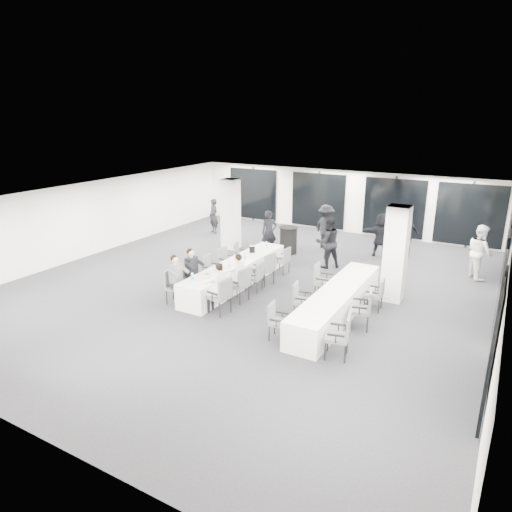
# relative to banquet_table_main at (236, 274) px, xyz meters

# --- Properties ---
(room) EXTENTS (14.04, 16.04, 2.84)m
(room) POSITION_rel_banquet_table_main_xyz_m (1.31, 1.35, 1.01)
(room) COLOR #242429
(room) RESTS_ON ground
(column_left) EXTENTS (0.60, 0.60, 2.80)m
(column_left) POSITION_rel_banquet_table_main_xyz_m (-2.38, 3.44, 1.02)
(column_left) COLOR silver
(column_left) RESTS_ON floor
(column_right) EXTENTS (0.60, 0.60, 2.80)m
(column_right) POSITION_rel_banquet_table_main_xyz_m (4.62, 1.24, 1.02)
(column_right) COLOR silver
(column_right) RESTS_ON floor
(banquet_table_main) EXTENTS (0.90, 5.00, 0.75)m
(banquet_table_main) POSITION_rel_banquet_table_main_xyz_m (0.00, 0.00, 0.00)
(banquet_table_main) COLOR white
(banquet_table_main) RESTS_ON floor
(banquet_table_side) EXTENTS (0.90, 5.00, 0.75)m
(banquet_table_side) POSITION_rel_banquet_table_main_xyz_m (3.59, -0.64, 0.00)
(banquet_table_side) COLOR white
(banquet_table_side) RESTS_ON floor
(cocktail_table) EXTENTS (0.76, 0.76, 1.05)m
(cocktail_table) POSITION_rel_banquet_table_main_xyz_m (-0.04, 3.92, 0.16)
(cocktail_table) COLOR black
(cocktail_table) RESTS_ON floor
(chair_main_left_near) EXTENTS (0.59, 0.62, 0.98)m
(chair_main_left_near) POSITION_rel_banquet_table_main_xyz_m (-0.83, -2.07, 0.18)
(chair_main_left_near) COLOR #57595F
(chair_main_left_near) RESTS_ON floor
(chair_main_left_second) EXTENTS (0.49, 0.53, 0.87)m
(chair_main_left_second) POSITION_rel_banquet_table_main_xyz_m (-0.83, -1.33, 0.12)
(chair_main_left_second) COLOR #57595F
(chair_main_left_second) RESTS_ON floor
(chair_main_left_mid) EXTENTS (0.47, 0.52, 0.91)m
(chair_main_left_mid) POSITION_rel_banquet_table_main_xyz_m (-0.83, -0.25, 0.15)
(chair_main_left_mid) COLOR #57595F
(chair_main_left_mid) RESTS_ON floor
(chair_main_left_fourth) EXTENTS (0.52, 0.56, 0.92)m
(chair_main_left_fourth) POSITION_rel_banquet_table_main_xyz_m (-0.83, 0.68, 0.15)
(chair_main_left_fourth) COLOR #57595F
(chair_main_left_fourth) RESTS_ON floor
(chair_main_left_far) EXTENTS (0.53, 0.55, 0.88)m
(chair_main_left_far) POSITION_rel_banquet_table_main_xyz_m (-0.82, 1.58, 0.12)
(chair_main_left_far) COLOR #57595F
(chair_main_left_far) RESTS_ON floor
(chair_main_right_near) EXTENTS (0.60, 0.64, 1.04)m
(chair_main_right_near) POSITION_rel_banquet_table_main_xyz_m (0.84, -2.08, 0.22)
(chair_main_right_near) COLOR #57595F
(chair_main_right_near) RESTS_ON floor
(chair_main_right_second) EXTENTS (0.57, 0.62, 1.04)m
(chair_main_right_second) POSITION_rel_banquet_table_main_xyz_m (0.84, -1.08, 0.22)
(chair_main_right_second) COLOR #57595F
(chair_main_right_second) RESTS_ON floor
(chair_main_right_mid) EXTENTS (0.50, 0.55, 0.91)m
(chair_main_right_mid) POSITION_rel_banquet_table_main_xyz_m (0.83, -0.16, 0.15)
(chair_main_right_mid) COLOR #57595F
(chair_main_right_mid) RESTS_ON floor
(chair_main_right_fourth) EXTENTS (0.64, 0.67, 1.04)m
(chair_main_right_fourth) POSITION_rel_banquet_table_main_xyz_m (0.84, 0.47, 0.22)
(chair_main_right_fourth) COLOR #57595F
(chair_main_right_fourth) RESTS_ON floor
(chair_main_right_far) EXTENTS (0.51, 0.55, 0.92)m
(chair_main_right_far) POSITION_rel_banquet_table_main_xyz_m (0.83, 1.72, 0.15)
(chair_main_right_far) COLOR #57595F
(chair_main_right_far) RESTS_ON floor
(chair_side_left_near) EXTENTS (0.51, 0.55, 0.91)m
(chair_side_left_near) POSITION_rel_banquet_table_main_xyz_m (2.77, -2.60, 0.14)
(chair_side_left_near) COLOR #57595F
(chair_side_left_near) RESTS_ON floor
(chair_side_left_mid) EXTENTS (0.57, 0.60, 0.95)m
(chair_side_left_mid) POSITION_rel_banquet_table_main_xyz_m (2.76, -1.18, 0.17)
(chair_side_left_mid) COLOR #57595F
(chair_side_left_mid) RESTS_ON floor
(chair_side_left_far) EXTENTS (0.58, 0.63, 1.04)m
(chair_side_left_far) POSITION_rel_banquet_table_main_xyz_m (2.75, 0.35, 0.22)
(chair_side_left_far) COLOR #57595F
(chair_side_left_far) RESTS_ON floor
(chair_side_right_near) EXTENTS (0.63, 0.66, 1.04)m
(chair_side_right_near) POSITION_rel_banquet_table_main_xyz_m (4.43, -2.71, 0.22)
(chair_side_right_near) COLOR #57595F
(chair_side_right_near) RESTS_ON floor
(chair_side_right_mid) EXTENTS (0.64, 0.67, 1.04)m
(chair_side_right_mid) POSITION_rel_banquet_table_main_xyz_m (4.43, -1.04, 0.22)
(chair_side_right_mid) COLOR #57595F
(chair_side_right_mid) RESTS_ON floor
(chair_side_right_far) EXTENTS (0.50, 0.55, 0.93)m
(chair_side_right_far) POSITION_rel_banquet_table_main_xyz_m (4.43, 0.24, 0.15)
(chair_side_right_far) COLOR #57595F
(chair_side_right_far) RESTS_ON floor
(seated_guest_a) EXTENTS (0.50, 0.38, 1.44)m
(seated_guest_a) POSITION_rel_banquet_table_main_xyz_m (-0.67, -2.05, 0.44)
(seated_guest_a) COLOR #5A5D62
(seated_guest_a) RESTS_ON floor
(seated_guest_b) EXTENTS (0.50, 0.38, 1.44)m
(seated_guest_b) POSITION_rel_banquet_table_main_xyz_m (-0.67, -1.32, 0.44)
(seated_guest_b) COLOR black
(seated_guest_b) RESTS_ON floor
(seated_guest_c) EXTENTS (0.50, 0.38, 1.44)m
(seated_guest_c) POSITION_rel_banquet_table_main_xyz_m (0.67, -2.06, 0.44)
(seated_guest_c) COLOR white
(seated_guest_c) RESTS_ON floor
(seated_guest_d) EXTENTS (0.50, 0.38, 1.44)m
(seated_guest_d) POSITION_rel_banquet_table_main_xyz_m (0.67, -1.07, 0.44)
(seated_guest_d) COLOR white
(seated_guest_d) RESTS_ON floor
(standing_guest_a) EXTENTS (0.90, 0.90, 1.92)m
(standing_guest_a) POSITION_rel_banquet_table_main_xyz_m (-0.67, 3.51, 0.59)
(standing_guest_a) COLOR black
(standing_guest_a) RESTS_ON floor
(standing_guest_b) EXTENTS (1.16, 1.16, 2.11)m
(standing_guest_b) POSITION_rel_banquet_table_main_xyz_m (1.89, 3.08, 0.68)
(standing_guest_b) COLOR black
(standing_guest_b) RESTS_ON floor
(standing_guest_c) EXTENTS (1.46, 1.26, 2.02)m
(standing_guest_c) POSITION_rel_banquet_table_main_xyz_m (0.95, 5.30, 0.63)
(standing_guest_c) COLOR black
(standing_guest_c) RESTS_ON floor
(standing_guest_d) EXTENTS (1.21, 1.21, 1.87)m
(standing_guest_d) POSITION_rel_banquet_table_main_xyz_m (4.03, 5.80, 0.56)
(standing_guest_d) COLOR black
(standing_guest_d) RESTS_ON floor
(standing_guest_f) EXTENTS (1.79, 0.79, 1.91)m
(standing_guest_f) POSITION_rel_banquet_table_main_xyz_m (3.18, 5.28, 0.58)
(standing_guest_f) COLOR black
(standing_guest_f) RESTS_ON floor
(standing_guest_g) EXTENTS (0.82, 0.77, 1.79)m
(standing_guest_g) POSITION_rel_banquet_table_main_xyz_m (-4.35, 5.08, 0.52)
(standing_guest_g) COLOR black
(standing_guest_g) RESTS_ON floor
(standing_guest_h) EXTENTS (1.04, 1.16, 2.05)m
(standing_guest_h) POSITION_rel_banquet_table_main_xyz_m (6.62, 4.50, 0.65)
(standing_guest_h) COLOR white
(standing_guest_h) RESTS_ON floor
(ice_bucket_near) EXTENTS (0.23, 0.23, 0.26)m
(ice_bucket_near) POSITION_rel_banquet_table_main_xyz_m (0.07, -1.04, 0.50)
(ice_bucket_near) COLOR black
(ice_bucket_near) RESTS_ON banquet_table_main
(ice_bucket_far) EXTENTS (0.20, 0.20, 0.23)m
(ice_bucket_far) POSITION_rel_banquet_table_main_xyz_m (-0.10, 1.21, 0.49)
(ice_bucket_far) COLOR black
(ice_bucket_far) RESTS_ON banquet_table_main
(water_bottle_a) EXTENTS (0.08, 0.08, 0.24)m
(water_bottle_a) POSITION_rel_banquet_table_main_xyz_m (-0.18, -2.01, 0.49)
(water_bottle_a) COLOR silver
(water_bottle_a) RESTS_ON banquet_table_main
(water_bottle_b) EXTENTS (0.07, 0.07, 0.21)m
(water_bottle_b) POSITION_rel_banquet_table_main_xyz_m (0.08, 0.41, 0.48)
(water_bottle_b) COLOR silver
(water_bottle_b) RESTS_ON banquet_table_main
(water_bottle_c) EXTENTS (0.07, 0.07, 0.22)m
(water_bottle_c) POSITION_rel_banquet_table_main_xyz_m (0.06, 1.93, 0.48)
(water_bottle_c) COLOR silver
(water_bottle_c) RESTS_ON banquet_table_main
(plate_a) EXTENTS (0.21, 0.21, 0.03)m
(plate_a) POSITION_rel_banquet_table_main_xyz_m (-0.14, -1.35, 0.39)
(plate_a) COLOR white
(plate_a) RESTS_ON banquet_table_main
(plate_b) EXTENTS (0.18, 0.18, 0.03)m
(plate_b) POSITION_rel_banquet_table_main_xyz_m (0.23, -1.90, 0.39)
(plate_b) COLOR white
(plate_b) RESTS_ON banquet_table_main
(plate_c) EXTENTS (0.21, 0.21, 0.03)m
(plate_c) POSITION_rel_banquet_table_main_xyz_m (0.02, -0.36, 0.39)
(plate_c) COLOR white
(plate_c) RESTS_ON banquet_table_main
(wine_glass) EXTENTS (0.08, 0.08, 0.21)m
(wine_glass) POSITION_rel_banquet_table_main_xyz_m (0.28, -1.97, 0.53)
(wine_glass) COLOR silver
(wine_glass) RESTS_ON banquet_table_main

